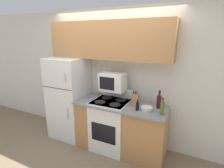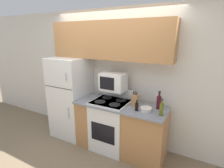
% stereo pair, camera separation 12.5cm
% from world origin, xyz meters
% --- Properties ---
extents(ground_plane, '(12.00, 12.00, 0.00)m').
position_xyz_m(ground_plane, '(0.00, 0.00, 0.00)').
color(ground_plane, '#7F6B51').
extents(wall_back, '(8.00, 0.05, 2.55)m').
position_xyz_m(wall_back, '(0.00, 0.68, 1.27)').
color(wall_back, silver).
rests_on(wall_back, ground_plane).
extents(lower_cabinets, '(1.61, 0.61, 0.91)m').
position_xyz_m(lower_cabinets, '(0.36, 0.29, 0.46)').
color(lower_cabinets, '#B27A47').
rests_on(lower_cabinets, ground_plane).
extents(refrigerator, '(0.71, 0.67, 1.64)m').
position_xyz_m(refrigerator, '(-0.81, 0.32, 0.82)').
color(refrigerator, white).
rests_on(refrigerator, ground_plane).
extents(upper_cabinets, '(2.33, 0.31, 0.67)m').
position_xyz_m(upper_cabinets, '(0.00, 0.50, 1.98)').
color(upper_cabinets, '#B27A47').
rests_on(upper_cabinets, refrigerator).
extents(stove, '(0.64, 0.60, 1.10)m').
position_xyz_m(stove, '(0.17, 0.28, 0.48)').
color(stove, white).
rests_on(stove, ground_plane).
extents(microwave, '(0.44, 0.31, 0.32)m').
position_xyz_m(microwave, '(0.16, 0.40, 1.26)').
color(microwave, white).
rests_on(microwave, stove).
extents(knife_block, '(0.11, 0.08, 0.26)m').
position_xyz_m(knife_block, '(0.61, 0.33, 1.01)').
color(knife_block, '#B27A47').
rests_on(knife_block, lower_cabinets).
extents(bowl, '(0.18, 0.18, 0.06)m').
position_xyz_m(bowl, '(0.84, 0.22, 0.94)').
color(bowl, silver).
rests_on(bowl, lower_cabinets).
extents(bottle_soy_sauce, '(0.05, 0.05, 0.18)m').
position_xyz_m(bottle_soy_sauce, '(0.70, 0.16, 0.98)').
color(bottle_soy_sauce, black).
rests_on(bottle_soy_sauce, lower_cabinets).
extents(bottle_wine_red, '(0.08, 0.08, 0.30)m').
position_xyz_m(bottle_wine_red, '(0.99, 0.40, 1.03)').
color(bottle_wine_red, '#470F19').
rests_on(bottle_wine_red, lower_cabinets).
extents(bottle_olive_oil, '(0.06, 0.06, 0.26)m').
position_xyz_m(bottle_olive_oil, '(1.08, 0.18, 1.01)').
color(bottle_olive_oil, '#5B6619').
rests_on(bottle_olive_oil, lower_cabinets).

